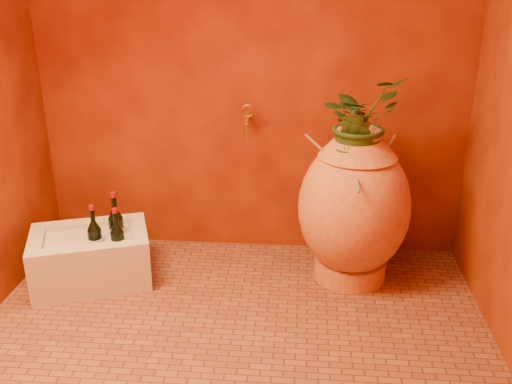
# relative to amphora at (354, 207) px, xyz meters

# --- Properties ---
(floor) EXTENTS (2.50, 2.50, 0.00)m
(floor) POSITION_rel_amphora_xyz_m (-0.60, -0.65, -0.43)
(floor) COLOR brown
(floor) RESTS_ON ground
(wall_back) EXTENTS (2.50, 0.02, 2.50)m
(wall_back) POSITION_rel_amphora_xyz_m (-0.60, 0.35, 0.82)
(wall_back) COLOR #541404
(wall_back) RESTS_ON ground
(amphora) EXTENTS (0.68, 0.68, 0.87)m
(amphora) POSITION_rel_amphora_xyz_m (0.00, 0.00, 0.00)
(amphora) COLOR #CF893A
(amphora) RESTS_ON floor
(stone_basin) EXTENTS (0.73, 0.63, 0.29)m
(stone_basin) POSITION_rel_amphora_xyz_m (-1.45, -0.17, -0.29)
(stone_basin) COLOR beige
(stone_basin) RESTS_ON floor
(wine_bottle_a) EXTENTS (0.09, 0.09, 0.35)m
(wine_bottle_a) POSITION_rel_amphora_xyz_m (-1.31, -0.10, -0.15)
(wine_bottle_a) COLOR black
(wine_bottle_a) RESTS_ON stone_basin
(wine_bottle_b) EXTENTS (0.08, 0.08, 0.32)m
(wine_bottle_b) POSITION_rel_amphora_xyz_m (-1.39, -0.22, -0.16)
(wine_bottle_b) COLOR black
(wine_bottle_b) RESTS_ON stone_basin
(wine_bottle_c) EXTENTS (0.08, 0.08, 0.31)m
(wine_bottle_c) POSITION_rel_amphora_xyz_m (-1.26, -0.22, -0.16)
(wine_bottle_c) COLOR black
(wine_bottle_c) RESTS_ON stone_basin
(wall_tap) EXTENTS (0.08, 0.16, 0.18)m
(wall_tap) POSITION_rel_amphora_xyz_m (-0.61, 0.26, 0.41)
(wall_tap) COLOR #A88126
(wall_tap) RESTS_ON wall_back
(plant_main) EXTENTS (0.55, 0.54, 0.46)m
(plant_main) POSITION_rel_amphora_xyz_m (0.00, 0.01, 0.48)
(plant_main) COLOR #224318
(plant_main) RESTS_ON amphora
(plant_side) EXTENTS (0.25, 0.24, 0.35)m
(plant_side) POSITION_rel_amphora_xyz_m (-0.04, -0.08, 0.38)
(plant_side) COLOR #224318
(plant_side) RESTS_ON amphora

